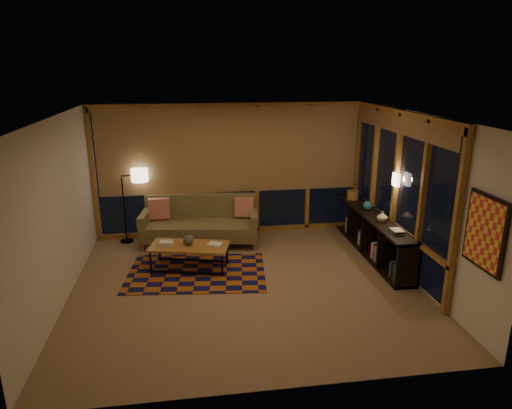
{
  "coord_description": "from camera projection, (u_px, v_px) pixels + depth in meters",
  "views": [
    {
      "loc": [
        -0.83,
        -6.6,
        3.41
      ],
      "look_at": [
        0.21,
        0.35,
        1.25
      ],
      "focal_mm": 32.0,
      "sensor_mm": 36.0,
      "label": 1
    }
  ],
  "objects": [
    {
      "name": "floor",
      "position": [
        246.0,
        285.0,
        7.36
      ],
      "size": [
        5.5,
        5.0,
        0.01
      ],
      "primitive_type": "cube",
      "color": "#9C8057",
      "rests_on": "ground"
    },
    {
      "name": "ceiling",
      "position": [
        245.0,
        116.0,
        6.57
      ],
      "size": [
        5.5,
        5.0,
        0.01
      ],
      "primitive_type": "cube",
      "color": "white",
      "rests_on": "walls"
    },
    {
      "name": "walls",
      "position": [
        246.0,
        206.0,
        6.96
      ],
      "size": [
        5.51,
        5.01,
        2.7
      ],
      "color": "beige",
      "rests_on": "floor"
    },
    {
      "name": "window_wall_back",
      "position": [
        231.0,
        171.0,
        9.26
      ],
      "size": [
        5.3,
        0.16,
        2.6
      ],
      "primitive_type": null,
      "color": "#A57C31",
      "rests_on": "walls"
    },
    {
      "name": "window_wall_right",
      "position": [
        395.0,
        189.0,
        7.91
      ],
      "size": [
        0.16,
        3.7,
        2.6
      ],
      "primitive_type": null,
      "color": "#A57C31",
      "rests_on": "walls"
    },
    {
      "name": "wall_art",
      "position": [
        485.0,
        232.0,
        5.57
      ],
      "size": [
        0.06,
        0.74,
        0.94
      ],
      "primitive_type": null,
      "color": "red",
      "rests_on": "walls"
    },
    {
      "name": "wall_sconce",
      "position": [
        396.0,
        180.0,
        7.7
      ],
      "size": [
        0.12,
        0.18,
        0.22
      ],
      "primitive_type": null,
      "color": "#EEE2C8",
      "rests_on": "walls"
    },
    {
      "name": "sofa",
      "position": [
        200.0,
        222.0,
        8.95
      ],
      "size": [
        2.33,
        1.19,
        0.91
      ],
      "primitive_type": null,
      "rotation": [
        0.0,
        0.0,
        -0.13
      ],
      "color": "brown",
      "rests_on": "floor"
    },
    {
      "name": "pillow_left",
      "position": [
        159.0,
        210.0,
        9.01
      ],
      "size": [
        0.41,
        0.14,
        0.41
      ],
      "primitive_type": null,
      "rotation": [
        0.0,
        0.0,
        0.01
      ],
      "color": "red",
      "rests_on": "sofa"
    },
    {
      "name": "pillow_right",
      "position": [
        244.0,
        209.0,
        9.09
      ],
      "size": [
        0.4,
        0.22,
        0.38
      ],
      "primitive_type": null,
      "rotation": [
        0.0,
        0.0,
        -0.28
      ],
      "color": "red",
      "rests_on": "sofa"
    },
    {
      "name": "area_rug",
      "position": [
        197.0,
        273.0,
        7.8
      ],
      "size": [
        2.47,
        1.79,
        0.01
      ],
      "primitive_type": "cube",
      "rotation": [
        0.0,
        0.0,
        -0.11
      ],
      "color": "#974913",
      "rests_on": "floor"
    },
    {
      "name": "coffee_table",
      "position": [
        190.0,
        257.0,
        7.88
      ],
      "size": [
        1.44,
        0.91,
        0.44
      ],
      "primitive_type": null,
      "rotation": [
        0.0,
        0.0,
        -0.24
      ],
      "color": "#A57C31",
      "rests_on": "floor"
    },
    {
      "name": "book_stack_a",
      "position": [
        166.0,
        243.0,
        7.82
      ],
      "size": [
        0.26,
        0.22,
        0.07
      ],
      "primitive_type": null,
      "rotation": [
        0.0,
        0.0,
        -0.11
      ],
      "color": "silver",
      "rests_on": "coffee_table"
    },
    {
      "name": "book_stack_b",
      "position": [
        215.0,
        245.0,
        7.78
      ],
      "size": [
        0.31,
        0.29,
        0.05
      ],
      "primitive_type": null,
      "rotation": [
        0.0,
        0.0,
        -0.53
      ],
      "color": "silver",
      "rests_on": "coffee_table"
    },
    {
      "name": "ceramic_pot",
      "position": [
        188.0,
        240.0,
        7.81
      ],
      "size": [
        0.25,
        0.25,
        0.18
      ],
      "primitive_type": "sphere",
      "rotation": [
        0.0,
        0.0,
        -0.56
      ],
      "color": "black",
      "rests_on": "coffee_table"
    },
    {
      "name": "floor_lamp",
      "position": [
        124.0,
        206.0,
        8.97
      ],
      "size": [
        0.51,
        0.35,
        1.49
      ],
      "primitive_type": null,
      "rotation": [
        0.0,
        0.0,
        0.04
      ],
      "color": "black",
      "rests_on": "floor"
    },
    {
      "name": "bookshelf",
      "position": [
        371.0,
        233.0,
        8.55
      ],
      "size": [
        0.4,
        3.04,
        0.76
      ],
      "primitive_type": null,
      "color": "black",
      "rests_on": "floor"
    },
    {
      "name": "basket",
      "position": [
        353.0,
        195.0,
        9.36
      ],
      "size": [
        0.29,
        0.29,
        0.18
      ],
      "primitive_type": "cylinder",
      "rotation": [
        0.0,
        0.0,
        -0.26
      ],
      "color": "#9E693B",
      "rests_on": "bookshelf"
    },
    {
      "name": "teal_bowl",
      "position": [
        367.0,
        206.0,
        8.66
      ],
      "size": [
        0.22,
        0.22,
        0.17
      ],
      "primitive_type": "sphere",
      "rotation": [
        0.0,
        0.0,
        -0.34
      ],
      "color": "#20675D",
      "rests_on": "bookshelf"
    },
    {
      "name": "vase",
      "position": [
        382.0,
        217.0,
        8.0
      ],
      "size": [
        0.23,
        0.23,
        0.19
      ],
      "primitive_type": "imported",
      "rotation": [
        0.0,
        0.0,
        -0.27
      ],
      "color": "tan",
      "rests_on": "bookshelf"
    },
    {
      "name": "shelf_book_stack",
      "position": [
        397.0,
        231.0,
        7.46
      ],
      "size": [
        0.22,
        0.29,
        0.08
      ],
      "primitive_type": null,
      "rotation": [
        0.0,
        0.0,
        0.15
      ],
      "color": "silver",
      "rests_on": "bookshelf"
    }
  ]
}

